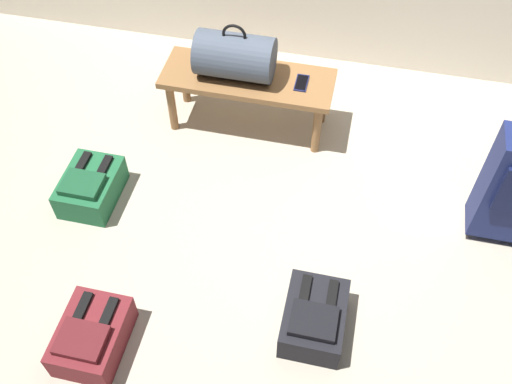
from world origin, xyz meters
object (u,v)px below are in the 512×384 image
Objects in this scene: bench at (248,84)px; backpack_dark at (314,318)px; duffel_bag_slate at (235,56)px; backpack_maroon at (92,336)px; cell_phone at (302,83)px; backpack_green at (91,187)px.

backpack_dark is at bearing -64.46° from bench.
duffel_bag_slate is 1.16× the size of backpack_maroon.
duffel_bag_slate is 3.06× the size of cell_phone.
bench is 0.32m from cell_phone.
duffel_bag_slate is 1.51m from backpack_dark.
backpack_green is (-0.35, 0.83, 0.00)m from backpack_maroon.
backpack_dark is (0.61, -1.28, -0.23)m from bench.
duffel_bag_slate reaches higher than bench.
bench is at bearing 46.94° from backpack_green.
duffel_bag_slate is 1.16× the size of backpack_dark.
backpack_dark is (1.33, -0.52, 0.00)m from backpack_green.
cell_phone is 1.35m from backpack_dark.
backpack_green is at bearing -133.06° from bench.
bench is at bearing -179.19° from cell_phone.
cell_phone is at bearing 0.66° from duffel_bag_slate.
backpack_dark is at bearing -61.90° from duffel_bag_slate.
bench is 2.63× the size of backpack_maroon.
bench is at bearing 77.22° from backpack_maroon.
backpack_green and backpack_dark have the same top height.
duffel_bag_slate is 1.08m from backpack_green.
cell_phone is 1.76m from backpack_maroon.
cell_phone is 1.32m from backpack_green.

